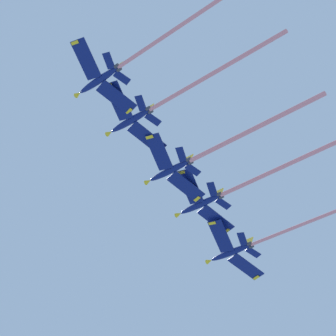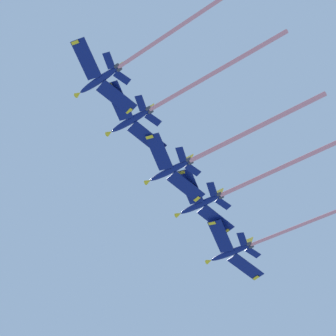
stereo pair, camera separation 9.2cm
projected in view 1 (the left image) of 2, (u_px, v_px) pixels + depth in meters
jet_far_left at (129, 60)px, 127.70m from camera, size 20.09×49.27×18.82m
jet_inner_left at (159, 104)px, 131.99m from camera, size 20.07×45.37×18.16m
jet_centre at (203, 154)px, 135.08m from camera, size 20.07×44.82×16.79m
jet_inner_right at (232, 190)px, 139.44m from camera, size 20.08×45.88×16.58m
jet_far_right at (254, 243)px, 144.21m from camera, size 20.11×45.30×17.75m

